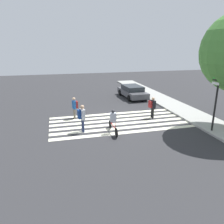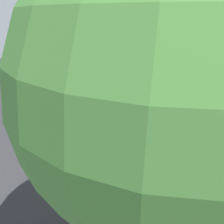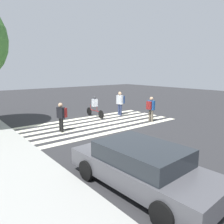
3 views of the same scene
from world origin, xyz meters
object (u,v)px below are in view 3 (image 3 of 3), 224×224
object	(u,v)px
pedestrian_adult_yellow_jacket	(151,107)
cyclist_far_lane	(95,106)
pedestrian_child_with_backpack	(120,102)
pedestrian_adult_blue_shirt	(62,115)
car_parked_dark_suv	(141,166)

from	to	relation	value
pedestrian_adult_yellow_jacket	cyclist_far_lane	xyz separation A→B (m)	(3.58, 2.13, -0.13)
pedestrian_child_with_backpack	pedestrian_adult_blue_shirt	bearing A→B (deg)	95.11
cyclist_far_lane	pedestrian_adult_yellow_jacket	bearing A→B (deg)	-149.27
pedestrian_adult_blue_shirt	pedestrian_child_with_backpack	bearing A→B (deg)	-91.24
pedestrian_adult_yellow_jacket	cyclist_far_lane	bearing A→B (deg)	-159.12
car_parked_dark_suv	pedestrian_child_with_backpack	bearing A→B (deg)	-40.11
pedestrian_adult_blue_shirt	pedestrian_adult_yellow_jacket	world-z (taller)	pedestrian_adult_yellow_jacket
pedestrian_child_with_backpack	pedestrian_adult_yellow_jacket	size ratio (longest dim) A/B	1.08
pedestrian_adult_yellow_jacket	cyclist_far_lane	distance (m)	4.17
pedestrian_child_with_backpack	pedestrian_adult_yellow_jacket	world-z (taller)	pedestrian_child_with_backpack
car_parked_dark_suv	cyclist_far_lane	bearing A→B (deg)	-29.22
pedestrian_adult_yellow_jacket	car_parked_dark_suv	xyz separation A→B (m)	(-5.58, 6.73, -0.30)
pedestrian_adult_blue_shirt	car_parked_dark_suv	xyz separation A→B (m)	(-6.98, 0.87, -0.29)
pedestrian_child_with_backpack	cyclist_far_lane	distance (m)	2.05
cyclist_far_lane	car_parked_dark_suv	size ratio (longest dim) A/B	0.46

